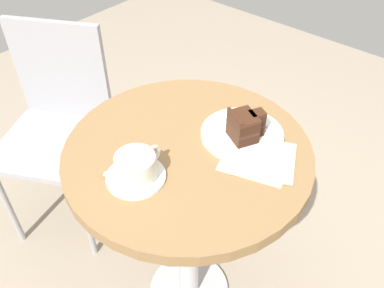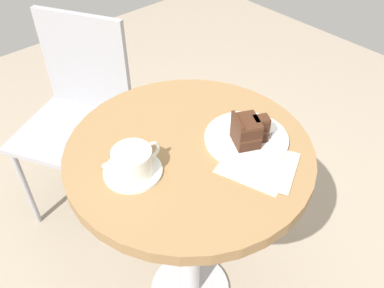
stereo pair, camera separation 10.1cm
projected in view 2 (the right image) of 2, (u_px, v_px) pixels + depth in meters
The scene contains 9 objects.
cafe_table at pixel (189, 183), 1.15m from camera, with size 0.65×0.65×0.73m.
saucer at pixel (133, 171), 0.99m from camera, with size 0.14×0.14×0.01m.
coffee_cup at pixel (133, 161), 0.96m from camera, with size 0.13×0.10×0.07m.
teaspoon at pixel (112, 172), 0.98m from camera, with size 0.02×0.11×0.00m.
cake_plate at pixel (246, 139), 1.08m from camera, with size 0.22×0.22×0.01m.
cake_slice at pixel (248, 131), 1.03m from camera, with size 0.10×0.09×0.08m.
fork at pixel (264, 132), 1.08m from camera, with size 0.07×0.15×0.00m.
napkin at pixel (260, 164), 1.01m from camera, with size 0.21×0.22×0.00m.
cafe_chair at pixel (79, 105), 1.59m from camera, with size 0.52×0.52×0.84m.
Camera 2 is at (-0.52, -0.59, 1.45)m, focal length 38.00 mm.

